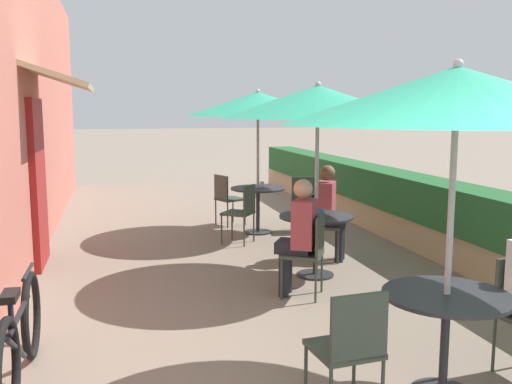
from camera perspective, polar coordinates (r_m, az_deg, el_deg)
name	(u,v)px	position (r m, az deg, el deg)	size (l,w,h in m)	color
cafe_facade_wall	(27,100)	(8.16, -21.92, 8.56)	(0.98, 13.93, 4.20)	#C66B5B
planter_hedge	(389,200)	(9.26, 13.18, -0.83)	(0.60, 12.93, 1.01)	tan
patio_table_near	(446,318)	(4.16, 18.45, -11.90)	(0.87, 0.87, 0.73)	#28282D
patio_umbrella_near	(457,96)	(3.92, 19.44, 9.06)	(2.26, 2.26, 2.28)	#B7B7BC
cafe_chair_near_left	(350,344)	(3.71, 9.37, -14.74)	(0.44, 0.44, 0.87)	#384238
patio_table_mid	(316,230)	(6.76, 6.01, -3.79)	(0.87, 0.87, 0.73)	#28282D
patio_umbrella_mid	(318,102)	(6.61, 6.20, 8.94)	(2.26, 2.26, 2.28)	#B7B7BC
cafe_chair_mid_left	(310,249)	(6.01, 5.37, -5.68)	(0.55, 0.55, 0.87)	#384238
seated_patron_mid_left	(299,232)	(6.00, 4.34, -4.03)	(0.51, 0.48, 1.25)	#23232D
cafe_chair_mid_right	(321,221)	(7.53, 6.50, -2.87)	(0.55, 0.55, 0.87)	#384238
seated_patron_mid_right	(330,208)	(7.48, 7.37, -1.63)	(0.51, 0.48, 1.25)	#23232D
coffee_cup_mid	(321,213)	(6.66, 6.52, -2.07)	(0.07, 0.07, 0.09)	teal
patio_table_far	(258,198)	(9.09, 0.19, -0.65)	(0.87, 0.87, 0.73)	#28282D
patio_umbrella_far	(258,104)	(8.98, 0.19, 8.78)	(2.26, 2.26, 2.28)	#B7B7BC
cafe_chair_far_left	(227,196)	(9.67, -2.97, -0.37)	(0.53, 0.53, 0.87)	#384238
cafe_chair_far_right	(243,209)	(8.36, -1.35, -1.71)	(0.56, 0.56, 0.87)	#384238
cafe_chair_far_back	(304,199)	(9.30, 4.86, -0.73)	(0.44, 0.44, 0.87)	#384238
coffee_cup_far	(262,184)	(9.13, 0.60, 0.77)	(0.07, 0.07, 0.09)	white
bicycle_second	(20,339)	(4.46, -22.50, -13.39)	(0.10, 1.73, 0.79)	black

